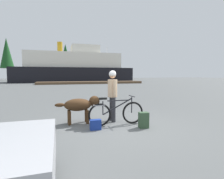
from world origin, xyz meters
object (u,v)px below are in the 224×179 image
object	(u,v)px
handbag_pannier	(95,125)
backpack	(144,120)
sailboat_moored	(107,79)
dog	(81,105)
person_cyclist	(113,91)
bicycle	(116,113)
ferry_boat	(75,68)

from	to	relation	value
handbag_pannier	backpack	bearing A→B (deg)	-10.01
backpack	sailboat_moored	bearing A→B (deg)	76.07
dog	sailboat_moored	xyz separation A→B (m)	(11.08, 36.69, -0.10)
backpack	sailboat_moored	world-z (taller)	sailboat_moored
person_cyclist	handbag_pannier	bearing A→B (deg)	-135.10
person_cyclist	handbag_pannier	distance (m)	1.38
bicycle	person_cyclist	world-z (taller)	person_cyclist
bicycle	person_cyclist	bearing A→B (deg)	86.96
sailboat_moored	ferry_boat	bearing A→B (deg)	-167.54
backpack	ferry_boat	size ratio (longest dim) A/B	0.02
bicycle	dog	bearing A→B (deg)	152.26
bicycle	ferry_boat	world-z (taller)	ferry_boat
dog	ferry_boat	distance (m)	35.12
backpack	ferry_boat	distance (m)	36.10
bicycle	handbag_pannier	bearing A→B (deg)	-159.56
person_cyclist	ferry_boat	size ratio (longest dim) A/B	0.07
bicycle	ferry_boat	size ratio (longest dim) A/B	0.07
ferry_boat	dog	bearing A→B (deg)	-94.93
dog	ferry_boat	xyz separation A→B (m)	(3.01, 34.90, 2.45)
person_cyclist	sailboat_moored	bearing A→B (deg)	74.74
person_cyclist	bicycle	bearing A→B (deg)	-93.04
dog	backpack	world-z (taller)	dog
bicycle	backpack	distance (m)	0.87
sailboat_moored	dog	bearing A→B (deg)	-106.81
person_cyclist	dog	size ratio (longest dim) A/B	1.20
person_cyclist	dog	distance (m)	1.15
handbag_pannier	ferry_boat	xyz separation A→B (m)	(2.70, 35.71, 2.90)
person_cyclist	dog	world-z (taller)	person_cyclist
person_cyclist	backpack	distance (m)	1.44
handbag_pannier	dog	bearing A→B (deg)	110.96
backpack	ferry_boat	world-z (taller)	ferry_boat
person_cyclist	ferry_boat	xyz separation A→B (m)	(1.95, 34.97, 2.01)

